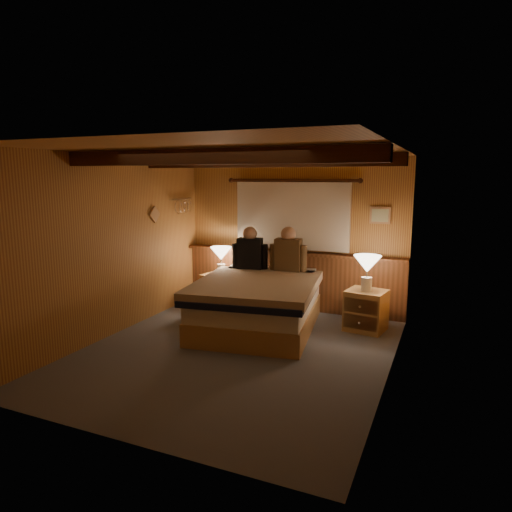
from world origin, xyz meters
The scene contains 19 objects.
floor centered at (0.00, 0.00, 0.00)m, with size 4.20×4.20×0.00m, color #555C65.
ceiling centered at (0.00, 0.00, 2.40)m, with size 4.20×4.20×0.00m, color tan.
wall_back centered at (0.00, 2.10, 1.20)m, with size 3.60×3.60×0.00m, color gold.
wall_left centered at (-1.80, 0.00, 1.20)m, with size 4.20×4.20×0.00m, color gold.
wall_right centered at (1.80, 0.00, 1.20)m, with size 4.20×4.20×0.00m, color gold.
wall_front centered at (0.00, -2.10, 1.20)m, with size 3.60×3.60×0.00m, color gold.
wainscot centered at (0.00, 2.04, 0.49)m, with size 3.60×0.23×0.94m.
curtain_window centered at (0.00, 2.03, 1.52)m, with size 2.18×0.09×1.11m.
ceiling_beams centered at (0.00, 0.15, 2.31)m, with size 3.60×1.65×0.16m.
coat_rail centered at (-1.72, 1.58, 1.67)m, with size 0.05×0.55×0.24m.
framed_print centered at (1.35, 2.08, 1.55)m, with size 0.30×0.04×0.25m.
bed centered at (-0.09, 0.90, 0.36)m, with size 1.86×2.26×0.70m.
nightstand_left centered at (-1.12, 1.67, 0.27)m, with size 0.57×0.53×0.53m.
nightstand_right centered at (1.31, 1.42, 0.28)m, with size 0.58×0.54×0.57m.
lamp_left centered at (-1.09, 1.70, 0.85)m, with size 0.35×0.35×0.45m.
lamp_right centered at (1.30, 1.41, 0.91)m, with size 0.38×0.38×0.49m.
person_left centered at (-0.52, 1.58, 0.97)m, with size 0.55×0.30×0.68m.
person_right centered at (0.08, 1.67, 0.98)m, with size 0.57×0.26×0.70m.
duffel_bag centered at (-0.99, 0.94, 0.17)m, with size 0.55×0.35×0.38m.
Camera 1 is at (2.31, -4.77, 2.11)m, focal length 32.00 mm.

